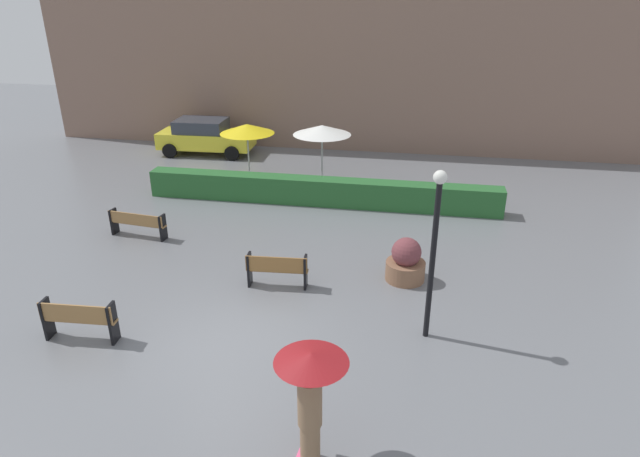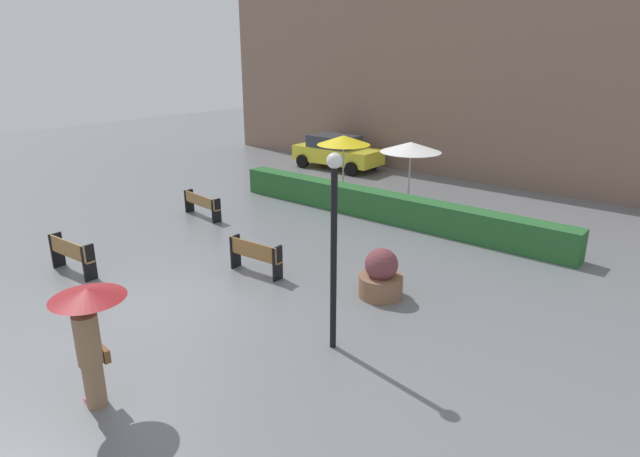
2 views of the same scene
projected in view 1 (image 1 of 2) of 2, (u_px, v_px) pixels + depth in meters
ground_plane at (229, 342)px, 11.62m from camera, size 60.00×60.00×0.00m
bench_near_left at (78, 318)px, 11.48m from camera, size 1.62×0.42×0.92m
bench_far_left at (137, 222)px, 16.35m from camera, size 1.84×0.53×0.80m
bench_mid_center at (277, 268)px, 13.58m from camera, size 1.56×0.44×0.88m
pedestrian_with_umbrella at (311, 389)px, 8.20m from camera, size 1.14×1.14×2.02m
planter_pot at (406, 262)px, 13.95m from camera, size 1.02×1.02×1.17m
lamp_post at (434, 239)px, 10.92m from camera, size 0.28×0.28×3.77m
patio_umbrella_yellow at (247, 129)px, 20.29m from camera, size 2.04×2.04×2.31m
patio_umbrella_white at (322, 130)px, 20.01m from camera, size 2.16×2.16×2.34m
hedge_strip at (320, 191)px, 18.91m from camera, size 12.33×0.70×0.93m
building_facade at (340, 42)px, 24.09m from camera, size 28.00×1.20×9.52m
parked_car at (205, 136)px, 24.60m from camera, size 4.26×2.09×1.57m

